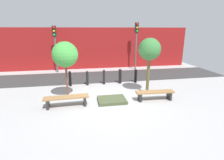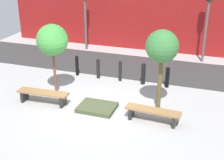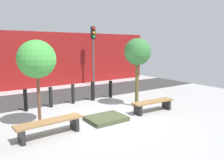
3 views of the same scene
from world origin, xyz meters
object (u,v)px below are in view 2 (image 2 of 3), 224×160
Objects in this scene: bollard_left at (98,69)px; tree_behind_left_bench at (52,40)px; bollard_far_left at (77,66)px; planter_bed at (97,107)px; traffic_light_west at (85,6)px; bollard_far_right at (167,78)px; traffic_light_mid_west at (208,10)px; bench_right at (153,113)px; bollard_right at (143,74)px; bench_left at (43,95)px; bollard_center at (120,71)px; tree_behind_right_bench at (162,47)px.

tree_behind_left_bench is at bearing -117.89° from bollard_left.
bollard_far_left is (0.02, 1.96, -1.70)m from tree_behind_left_bench.
traffic_light_west is (-3.19, 6.45, 2.38)m from planter_bed.
bollard_far_right is 4.47m from traffic_light_mid_west.
bollard_far_right is 0.22× the size of traffic_light_mid_west.
bench_right is 2.17× the size of bollard_far_right.
bollard_right is (3.07, 1.96, -1.70)m from tree_behind_left_bench.
tree_behind_left_bench is at bearing 87.02° from bench_left.
bollard_far_right is (2.03, 0.00, -0.02)m from bollard_center.
planter_bed is 1.47× the size of bollard_center.
tree_behind_left_bench is at bearing -147.42° from bollard_right.
bollard_far_left is 1.01× the size of bollard_center.
bench_left is 8.77m from traffic_light_mid_west.
bollard_right is 0.25× the size of traffic_light_west.
bollard_center is 1.04× the size of bollard_far_right.
bollard_far_left is 1.06× the size of bollard_far_right.
bollard_right is at bearing 117.89° from tree_behind_right_bench.
traffic_light_west is (-1.16, 3.72, 2.00)m from bollard_far_left.
bollard_left is (-3.07, 1.96, -1.86)m from tree_behind_right_bench.
bollard_far_right is at bearing 0.00° from bollard_left.
tree_behind_right_bench is (0.00, 0.97, 1.96)m from bench_right.
bench_left is 0.52× the size of traffic_light_mid_west.
bollard_far_left is 0.25× the size of traffic_light_west.
bench_right is 7.12m from traffic_light_mid_west.
bench_right is 2.08m from planter_bed.
bench_left is at bearing -109.52° from bollard_left.
planter_bed is 1.45× the size of bollard_right.
bollard_center is (1.02, 0.00, 0.01)m from bollard_left.
bollard_far_right is at bearing -107.31° from traffic_light_mid_west.
tree_behind_left_bench is at bearing -154.35° from bollard_far_right.
tree_behind_right_bench reaches higher than bollard_center.
tree_behind_left_bench is 3.11× the size of bollard_center.
traffic_light_mid_west is (3.19, 3.72, 2.17)m from bollard_center.
bench_left is 3.58m from bollard_center.
bench_left is 2.30× the size of bollard_far_right.
bench_left is 4.11m from bench_right.
bollard_right is at bearing 32.58° from tree_behind_left_bench.
tree_behind_right_bench is 3.21× the size of bollard_far_left.
bollard_far_right reaches higher than bench_left.
traffic_light_west is (-4.21, 3.72, 2.00)m from bollard_right.
bollard_left is (1.02, 0.00, -0.02)m from bollard_far_left.
planter_bed is 3.42m from bollard_far_left.
bollard_far_left reaches higher than bollard_far_right.
bollard_center is 0.25× the size of traffic_light_west.
traffic_light_mid_west reaches higher than bollard_center.
tree_behind_left_bench is 0.96× the size of tree_behind_right_bench.
bollard_far_left is 3.05m from bollard_right.
bench_right is at bearing -90.00° from tree_behind_right_bench.
traffic_light_west reaches higher than bollard_left.
bollard_far_left is 1.02m from bollard_left.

